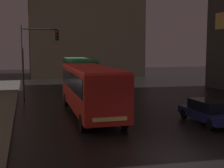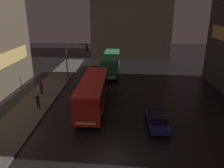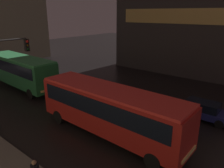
{
  "view_description": "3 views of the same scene",
  "coord_description": "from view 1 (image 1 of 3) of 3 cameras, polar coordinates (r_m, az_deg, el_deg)",
  "views": [
    {
      "loc": [
        -6.17,
        -11.23,
        4.52
      ],
      "look_at": [
        0.55,
        13.06,
        1.67
      ],
      "focal_mm": 50.0,
      "sensor_mm": 36.0,
      "label": 1
    },
    {
      "loc": [
        0.73,
        -13.31,
        10.49
      ],
      "look_at": [
        0.02,
        10.64,
        2.36
      ],
      "focal_mm": 35.0,
      "sensor_mm": 36.0,
      "label": 2
    },
    {
      "loc": [
        -12.14,
        0.81,
        7.97
      ],
      "look_at": [
        2.69,
        12.9,
        1.7
      ],
      "focal_mm": 35.0,
      "sensor_mm": 36.0,
      "label": 3
    }
  ],
  "objects": [
    {
      "name": "building_far_backdrop",
      "position": [
        54.6,
        -5.31,
        14.14
      ],
      "size": [
        18.07,
        12.0,
        23.71
      ],
      "color": "brown",
      "rests_on": "ground"
    },
    {
      "name": "bus_near",
      "position": [
        21.05,
        -4.03,
        -0.29
      ],
      "size": [
        2.81,
        10.97,
        3.33
      ],
      "rotation": [
        0.0,
        0.0,
        3.13
      ],
      "color": "#AD1E19",
      "rests_on": "ground"
    },
    {
      "name": "ground_plane",
      "position": [
        13.58,
        12.89,
        -13.14
      ],
      "size": [
        120.0,
        120.0,
        0.0
      ],
      "primitive_type": "plane",
      "color": "black"
    },
    {
      "name": "car_taxi",
      "position": [
        19.9,
        17.1,
        -4.8
      ],
      "size": [
        1.76,
        4.43,
        1.42
      ],
      "rotation": [
        0.0,
        0.0,
        3.14
      ],
      "color": "navy",
      "rests_on": "ground"
    },
    {
      "name": "traffic_light_main",
      "position": [
        27.24,
        -13.89,
        5.92
      ],
      "size": [
        3.12,
        0.35,
        6.48
      ],
      "color": "#2D2D2D",
      "rests_on": "ground"
    },
    {
      "name": "bus_far",
      "position": [
        35.01,
        -6.13,
        2.5
      ],
      "size": [
        2.96,
        10.71,
        3.45
      ],
      "rotation": [
        0.0,
        0.0,
        3.11
      ],
      "color": "#236B38",
      "rests_on": "ground"
    }
  ]
}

